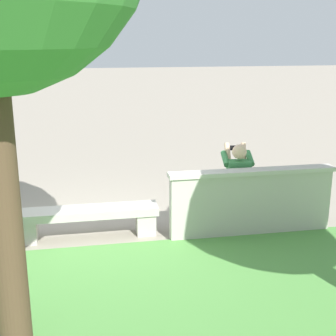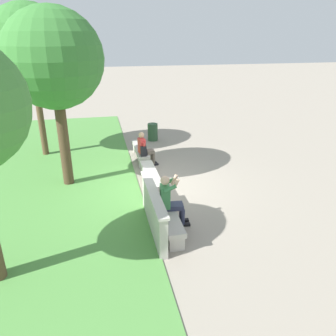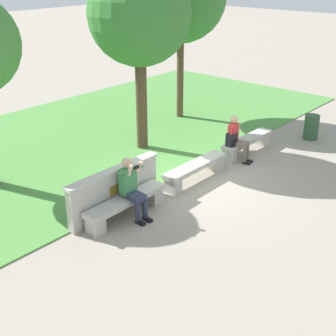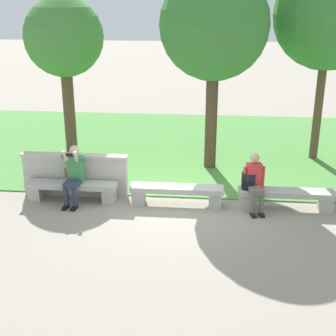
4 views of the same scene
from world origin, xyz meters
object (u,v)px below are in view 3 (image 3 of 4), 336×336
(bench_mid, at_px, (248,143))
(person_photographer, at_px, (131,185))
(bench_main, at_px, (126,204))
(bench_near, at_px, (196,169))
(backpack, at_px, (232,140))
(trash_bin, at_px, (311,127))
(tree_right_background, at_px, (139,14))
(person_distant, at_px, (237,137))

(bench_mid, distance_m, person_photographer, 4.71)
(bench_main, bearing_deg, bench_near, 0.00)
(person_photographer, distance_m, backpack, 3.86)
(bench_mid, bearing_deg, trash_bin, -20.84)
(backpack, distance_m, trash_bin, 3.19)
(bench_near, distance_m, tree_right_background, 4.30)
(backpack, bearing_deg, person_distant, -27.18)
(person_distant, relative_size, backpack, 2.94)
(person_distant, bearing_deg, bench_mid, 5.30)
(bench_main, relative_size, person_photographer, 1.58)
(backpack, height_order, tree_right_background, tree_right_background)
(bench_mid, height_order, tree_right_background, tree_right_background)
(person_photographer, xyz_separation_m, tree_right_background, (3.01, 2.59, 2.99))
(person_distant, relative_size, trash_bin, 1.68)
(bench_main, relative_size, bench_mid, 1.00)
(person_photographer, relative_size, backpack, 3.08)
(bench_mid, distance_m, person_distant, 0.79)
(bench_mid, distance_m, backpack, 0.89)
(bench_main, bearing_deg, person_distant, -0.91)
(person_distant, bearing_deg, tree_right_background, 110.85)
(bench_mid, relative_size, person_distant, 1.65)
(bench_main, distance_m, tree_right_background, 5.26)
(bench_main, xyz_separation_m, backpack, (3.96, 0.00, 0.32))
(bench_near, bearing_deg, person_photographer, -178.07)
(bench_mid, relative_size, tree_right_background, 0.41)
(person_photographer, bearing_deg, bench_near, 1.93)
(bench_mid, height_order, person_distant, person_distant)
(bench_main, relative_size, person_distant, 1.65)
(bench_main, distance_m, bench_near, 2.40)
(person_photographer, height_order, trash_bin, person_photographer)
(tree_right_background, height_order, trash_bin, tree_right_background)
(bench_mid, xyz_separation_m, person_distant, (-0.70, -0.06, 0.37))
(bench_main, relative_size, bench_near, 1.00)
(trash_bin, bearing_deg, bench_mid, 159.16)
(person_distant, xyz_separation_m, backpack, (-0.13, 0.07, -0.05))
(person_photographer, distance_m, tree_right_background, 4.97)
(person_photographer, bearing_deg, trash_bin, -6.37)
(bench_near, relative_size, bench_mid, 1.00)
(bench_near, bearing_deg, trash_bin, -10.41)
(person_photographer, height_order, tree_right_background, tree_right_background)
(bench_main, xyz_separation_m, bench_mid, (4.79, 0.00, 0.00))
(bench_near, xyz_separation_m, backpack, (1.56, 0.00, 0.32))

